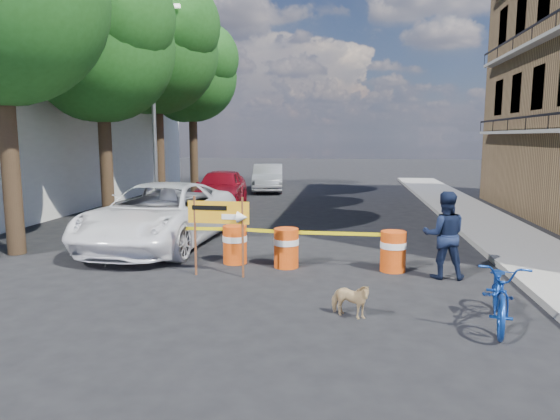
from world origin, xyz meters
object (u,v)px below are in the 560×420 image
(barrel_far_left, at_px, (140,242))
(sedan_silver, at_px, (268,178))
(barrel_mid_right, at_px, (286,247))
(barrel_far_right, at_px, (393,250))
(sedan_red, at_px, (221,188))
(detour_sign, at_px, (226,219))
(bicycle, at_px, (502,261))
(dog, at_px, (350,300))
(barrel_mid_left, at_px, (235,244))
(pedestrian, at_px, (444,235))
(suv_white, at_px, (161,215))

(barrel_far_left, relative_size, sedan_silver, 0.20)
(barrel_far_left, relative_size, barrel_mid_right, 1.00)
(barrel_far_right, height_order, sedan_red, sedan_red)
(detour_sign, xyz_separation_m, bicycle, (4.97, -2.11, -0.22))
(barrel_far_right, distance_m, bicycle, 3.40)
(detour_sign, distance_m, sedan_red, 11.13)
(dog, bearing_deg, barrel_mid_right, 48.06)
(barrel_far_left, distance_m, barrel_mid_left, 2.30)
(pedestrian, xyz_separation_m, sedan_red, (-7.47, 10.21, -0.12))
(dog, xyz_separation_m, suv_white, (-5.16, 4.96, 0.55))
(suv_white, bearing_deg, sedan_silver, 90.41)
(bicycle, xyz_separation_m, sedan_red, (-7.86, 12.85, -0.23))
(barrel_mid_left, bearing_deg, sedan_red, 106.38)
(barrel_far_right, relative_size, sedan_red, 0.19)
(barrel_mid_left, bearing_deg, suv_white, 145.75)
(sedan_red, bearing_deg, bicycle, -63.40)
(detour_sign, bearing_deg, bicycle, -20.44)
(barrel_far_right, height_order, pedestrian, pedestrian)
(barrel_mid_left, relative_size, detour_sign, 0.52)
(barrel_mid_left, distance_m, barrel_mid_right, 1.27)
(detour_sign, xyz_separation_m, sedan_red, (-2.90, 10.74, -0.45))
(barrel_mid_right, distance_m, detour_sign, 1.70)
(bicycle, distance_m, suv_white, 9.00)
(pedestrian, height_order, suv_white, pedestrian)
(barrel_mid_left, distance_m, suv_white, 3.01)
(barrel_far_left, xyz_separation_m, suv_white, (-0.17, 1.81, 0.38))
(dog, distance_m, sedan_red, 14.00)
(barrel_mid_left, xyz_separation_m, barrel_far_right, (3.64, -0.22, 0.00))
(barrel_far_right, relative_size, suv_white, 0.15)
(barrel_far_left, bearing_deg, sedan_red, 93.09)
(barrel_mid_left, bearing_deg, dog, -50.60)
(barrel_far_left, height_order, pedestrian, pedestrian)
(sedan_red, relative_size, sedan_silver, 1.04)
(bicycle, distance_m, sedan_silver, 20.25)
(bicycle, height_order, sedan_red, bicycle)
(barrel_mid_right, relative_size, bicycle, 0.43)
(bicycle, bearing_deg, barrel_far_right, 127.19)
(barrel_mid_left, xyz_separation_m, suv_white, (-2.47, 1.68, 0.38))
(barrel_mid_left, bearing_deg, barrel_far_left, -176.67)
(barrel_mid_left, xyz_separation_m, sedan_silver, (-1.76, 15.81, 0.27))
(barrel_far_left, relative_size, sedan_red, 0.19)
(bicycle, height_order, dog, bicycle)
(bicycle, bearing_deg, barrel_mid_right, 153.60)
(bicycle, bearing_deg, detour_sign, 169.48)
(barrel_far_left, bearing_deg, barrel_mid_left, 3.33)
(barrel_mid_right, bearing_deg, barrel_far_left, 178.89)
(bicycle, bearing_deg, suv_white, 159.15)
(sedan_silver, bearing_deg, barrel_mid_left, -91.47)
(barrel_far_left, relative_size, bicycle, 0.43)
(detour_sign, bearing_deg, dog, -36.49)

